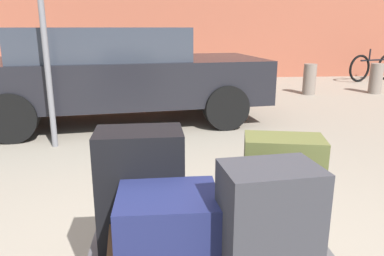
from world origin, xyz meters
The scene contains 9 objects.
suitcase_charcoal_rear_left centered at (0.17, -0.27, 0.64)m, with size 0.36×0.25×0.60m, color #2D2D33.
suitcase_olive_rear_right centered at (0.35, 0.14, 0.63)m, with size 0.37×0.21×0.59m, color #4C5128.
suitcase_black_front_right centered at (-0.34, 0.19, 0.65)m, with size 0.41×0.26×0.62m, color black.
duffel_bag_navy_topmost_pile centered at (-0.21, -0.11, 0.66)m, with size 0.42×0.35×0.22m, color #191E47.
parked_car centered at (-0.89, 4.27, 0.76)m, with size 4.51×2.38×1.42m.
bicycle_leaning centered at (5.55, 8.21, 0.37)m, with size 1.68×0.64×0.96m.
bollard_kerb_near centered at (2.99, 6.30, 0.33)m, with size 0.27×0.27×0.66m, color #72665B.
bollard_kerb_mid centered at (4.50, 6.30, 0.33)m, with size 0.27×0.27×0.66m, color #72665B.
no_parking_sign centered at (-1.55, 3.01, 1.45)m, with size 0.49×0.13×2.34m.
Camera 1 is at (-0.23, -1.50, 1.43)m, focal length 34.79 mm.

